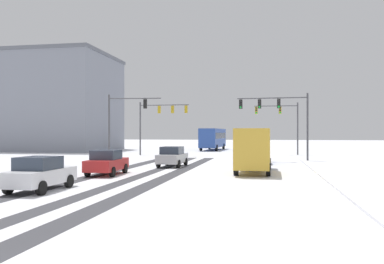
{
  "coord_description": "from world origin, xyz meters",
  "views": [
    {
      "loc": [
        5.64,
        -5.73,
        2.74
      ],
      "look_at": [
        0.0,
        25.03,
        2.8
      ],
      "focal_mm": 37.72,
      "sensor_mm": 36.0,
      "label": 1
    }
  ],
  "objects_px": {
    "traffic_signal_far_right": "(282,118)",
    "traffic_signal_far_left": "(159,116)",
    "traffic_signal_near_left": "(123,116)",
    "office_building_far_left_block": "(38,103)",
    "bus_oncoming": "(213,137)",
    "car_blue_lead": "(259,154)",
    "car_red_third": "(107,162)",
    "car_white_fourth": "(40,174)",
    "traffic_signal_near_right": "(279,111)",
    "box_truck_delivery": "(254,149)",
    "car_silver_second": "(172,156)"
  },
  "relations": [
    {
      "from": "traffic_signal_far_right",
      "to": "traffic_signal_far_left",
      "type": "height_order",
      "value": "same"
    },
    {
      "from": "traffic_signal_near_left",
      "to": "office_building_far_left_block",
      "type": "relative_size",
      "value": 0.28
    },
    {
      "from": "bus_oncoming",
      "to": "office_building_far_left_block",
      "type": "height_order",
      "value": "office_building_far_left_block"
    },
    {
      "from": "car_blue_lead",
      "to": "office_building_far_left_block",
      "type": "relative_size",
      "value": 0.18
    },
    {
      "from": "traffic_signal_far_right",
      "to": "bus_oncoming",
      "type": "bearing_deg",
      "value": 130.32
    },
    {
      "from": "car_red_third",
      "to": "office_building_far_left_block",
      "type": "height_order",
      "value": "office_building_far_left_block"
    },
    {
      "from": "car_white_fourth",
      "to": "car_red_third",
      "type": "bearing_deg",
      "value": 87.55
    },
    {
      "from": "traffic_signal_near_left",
      "to": "traffic_signal_near_right",
      "type": "bearing_deg",
      "value": 7.75
    },
    {
      "from": "bus_oncoming",
      "to": "office_building_far_left_block",
      "type": "relative_size",
      "value": 0.48
    },
    {
      "from": "box_truck_delivery",
      "to": "traffic_signal_far_right",
      "type": "bearing_deg",
      "value": 82.98
    },
    {
      "from": "office_building_far_left_block",
      "to": "traffic_signal_near_right",
      "type": "bearing_deg",
      "value": -26.72
    },
    {
      "from": "bus_oncoming",
      "to": "traffic_signal_far_left",
      "type": "bearing_deg",
      "value": -105.33
    },
    {
      "from": "traffic_signal_far_right",
      "to": "car_red_third",
      "type": "height_order",
      "value": "traffic_signal_far_right"
    },
    {
      "from": "traffic_signal_far_right",
      "to": "traffic_signal_near_left",
      "type": "bearing_deg",
      "value": -138.72
    },
    {
      "from": "traffic_signal_far_right",
      "to": "car_silver_second",
      "type": "relative_size",
      "value": 1.57
    },
    {
      "from": "traffic_signal_far_right",
      "to": "car_white_fourth",
      "type": "height_order",
      "value": "traffic_signal_far_right"
    },
    {
      "from": "traffic_signal_near_right",
      "to": "box_truck_delivery",
      "type": "xyz_separation_m",
      "value": [
        -2.03,
        -11.43,
        -3.18
      ]
    },
    {
      "from": "box_truck_delivery",
      "to": "traffic_signal_near_left",
      "type": "bearing_deg",
      "value": 144.07
    },
    {
      "from": "car_white_fourth",
      "to": "office_building_far_left_block",
      "type": "xyz_separation_m",
      "value": [
        -24.75,
        40.57,
        6.6
      ]
    },
    {
      "from": "car_blue_lead",
      "to": "office_building_far_left_block",
      "type": "height_order",
      "value": "office_building_far_left_block"
    },
    {
      "from": "car_red_third",
      "to": "bus_oncoming",
      "type": "bearing_deg",
      "value": 87.17
    },
    {
      "from": "traffic_signal_near_right",
      "to": "car_white_fourth",
      "type": "height_order",
      "value": "traffic_signal_near_right"
    },
    {
      "from": "traffic_signal_near_left",
      "to": "bus_oncoming",
      "type": "bearing_deg",
      "value": 78.05
    },
    {
      "from": "car_white_fourth",
      "to": "office_building_far_left_block",
      "type": "relative_size",
      "value": 0.18
    },
    {
      "from": "car_silver_second",
      "to": "traffic_signal_near_left",
      "type": "bearing_deg",
      "value": 137.6
    },
    {
      "from": "car_silver_second",
      "to": "bus_oncoming",
      "type": "xyz_separation_m",
      "value": [
        -0.81,
        31.8,
        1.18
      ]
    },
    {
      "from": "car_red_third",
      "to": "office_building_far_left_block",
      "type": "distance_m",
      "value": 42.11
    },
    {
      "from": "traffic_signal_far_right",
      "to": "car_white_fourth",
      "type": "distance_m",
      "value": 36.5
    },
    {
      "from": "traffic_signal_far_right",
      "to": "car_red_third",
      "type": "relative_size",
      "value": 1.56
    },
    {
      "from": "traffic_signal_near_left",
      "to": "car_red_third",
      "type": "distance_m",
      "value": 13.76
    },
    {
      "from": "car_white_fourth",
      "to": "car_silver_second",
      "type": "bearing_deg",
      "value": 78.08
    },
    {
      "from": "car_white_fourth",
      "to": "office_building_far_left_block",
      "type": "height_order",
      "value": "office_building_far_left_block"
    },
    {
      "from": "box_truck_delivery",
      "to": "office_building_far_left_block",
      "type": "height_order",
      "value": "office_building_far_left_block"
    },
    {
      "from": "car_white_fourth",
      "to": "traffic_signal_near_right",
      "type": "bearing_deg",
      "value": 62.22
    },
    {
      "from": "traffic_signal_near_right",
      "to": "bus_oncoming",
      "type": "xyz_separation_m",
      "value": [
        -9.47,
        23.99,
        -2.82
      ]
    },
    {
      "from": "traffic_signal_near_left",
      "to": "car_white_fourth",
      "type": "relative_size",
      "value": 1.58
    },
    {
      "from": "traffic_signal_far_left",
      "to": "box_truck_delivery",
      "type": "relative_size",
      "value": 0.87
    },
    {
      "from": "car_silver_second",
      "to": "car_white_fourth",
      "type": "relative_size",
      "value": 1.01
    },
    {
      "from": "traffic_signal_near_left",
      "to": "traffic_signal_near_right",
      "type": "distance_m",
      "value": 15.12
    },
    {
      "from": "box_truck_delivery",
      "to": "traffic_signal_far_left",
      "type": "bearing_deg",
      "value": 121.82
    },
    {
      "from": "traffic_signal_far_left",
      "to": "traffic_signal_near_right",
      "type": "height_order",
      "value": "same"
    },
    {
      "from": "car_silver_second",
      "to": "car_red_third",
      "type": "height_order",
      "value": "same"
    },
    {
      "from": "traffic_signal_far_right",
      "to": "car_blue_lead",
      "type": "distance_m",
      "value": 15.67
    },
    {
      "from": "traffic_signal_far_left",
      "to": "office_building_far_left_block",
      "type": "xyz_separation_m",
      "value": [
        -22.53,
        10.61,
        2.62
      ]
    },
    {
      "from": "traffic_signal_far_left",
      "to": "car_red_third",
      "type": "xyz_separation_m",
      "value": [
        2.53,
        -22.58,
        -3.98
      ]
    },
    {
      "from": "traffic_signal_far_left",
      "to": "car_white_fourth",
      "type": "height_order",
      "value": "traffic_signal_far_left"
    },
    {
      "from": "traffic_signal_far_right",
      "to": "car_silver_second",
      "type": "distance_m",
      "value": 22.16
    },
    {
      "from": "traffic_signal_near_left",
      "to": "box_truck_delivery",
      "type": "height_order",
      "value": "traffic_signal_near_left"
    },
    {
      "from": "traffic_signal_near_right",
      "to": "traffic_signal_near_left",
      "type": "bearing_deg",
      "value": -172.25
    },
    {
      "from": "traffic_signal_far_right",
      "to": "car_red_third",
      "type": "xyz_separation_m",
      "value": [
        -12.23,
        -26.68,
        -3.8
      ]
    }
  ]
}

